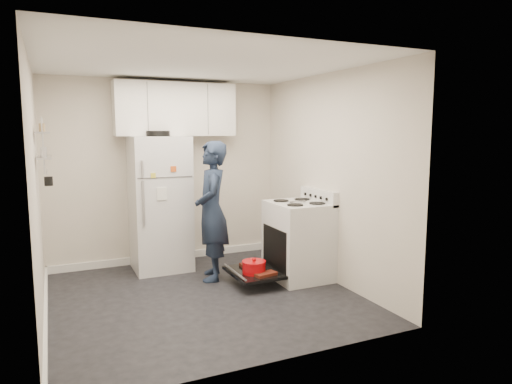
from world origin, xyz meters
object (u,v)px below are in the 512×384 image
electric_range (297,241)px  refrigerator (160,203)px  person (212,211)px  open_oven_door (254,270)px

electric_range → refrigerator: (-1.45, 1.10, 0.41)m
refrigerator → person: size_ratio=1.07×
electric_range → person: size_ratio=0.65×
open_oven_door → refrigerator: size_ratio=0.39×
person → open_oven_door: bearing=56.2°
refrigerator → person: 0.83m
electric_range → open_oven_door: bearing=-177.2°
person → electric_range: bearing=83.7°
electric_range → person: person is taller
electric_range → open_oven_door: electric_range is taller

